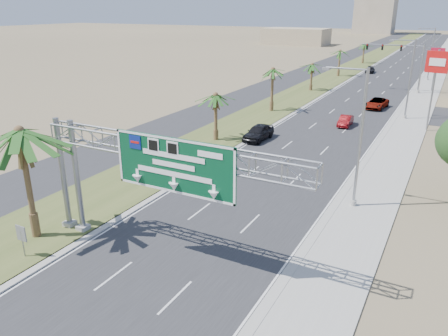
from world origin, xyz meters
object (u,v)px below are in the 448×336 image
object	(u,v)px
signal_mast	(409,63)
car_left_lane	(258,132)
sign_gantry	(154,158)
pole_sign_red_far	(437,57)
pole_sign_red_near	(437,67)
palm_near	(19,132)
car_mid_lane	(345,121)
car_far	(370,70)
car_right_lane	(377,103)

from	to	relation	value
signal_mast	car_left_lane	size ratio (longest dim) A/B	2.09
sign_gantry	signal_mast	world-z (taller)	signal_mast
car_left_lane	pole_sign_red_far	distance (m)	43.85
sign_gantry	pole_sign_red_near	world-z (taller)	pole_sign_red_near
palm_near	signal_mast	xyz separation A→B (m)	(14.37, 63.97, -2.08)
pole_sign_red_far	car_mid_lane	bearing A→B (deg)	-104.00
signal_mast	car_far	bearing A→B (deg)	114.50
car_mid_lane	signal_mast	bearing A→B (deg)	80.23
palm_near	car_right_lane	distance (m)	50.68
car_left_lane	signal_mast	bearing A→B (deg)	76.06
pole_sign_red_far	car_right_lane	bearing A→B (deg)	-107.87
palm_near	car_far	world-z (taller)	palm_near
pole_sign_red_near	car_right_lane	bearing A→B (deg)	127.65
car_far	car_mid_lane	bearing A→B (deg)	-87.67
sign_gantry	pole_sign_red_far	distance (m)	66.26
car_mid_lane	car_far	world-z (taller)	car_far
palm_near	car_left_lane	world-z (taller)	palm_near
palm_near	car_right_lane	size ratio (longest dim) A/B	1.59
car_far	pole_sign_red_far	bearing A→B (deg)	-57.56
signal_mast	car_right_lane	world-z (taller)	signal_mast
sign_gantry	car_far	xyz separation A→B (m)	(-3.55, 83.52, -5.41)
palm_near	pole_sign_red_near	distance (m)	43.89
palm_near	car_right_lane	world-z (taller)	palm_near
car_right_lane	palm_near	bearing A→B (deg)	-98.43
car_right_lane	car_far	size ratio (longest dim) A/B	1.18
car_left_lane	pole_sign_red_far	size ratio (longest dim) A/B	0.66
signal_mast	sign_gantry	bearing A→B (deg)	-95.74
car_mid_lane	car_far	distance (m)	49.00
car_mid_lane	pole_sign_red_far	distance (m)	31.94
car_mid_lane	pole_sign_red_near	world-z (taller)	pole_sign_red_near
car_right_lane	sign_gantry	bearing A→B (deg)	-89.36
sign_gantry	car_far	size ratio (longest dim) A/B	3.76
sign_gantry	car_mid_lane	world-z (taller)	sign_gantry
car_left_lane	pole_sign_red_near	size ratio (longest dim) A/B	0.53
signal_mast	pole_sign_red_far	world-z (taller)	signal_mast
signal_mast	pole_sign_red_far	distance (m)	5.33
palm_near	car_far	xyz separation A→B (m)	(4.58, 85.45, -6.28)
car_mid_lane	pole_sign_red_near	size ratio (longest dim) A/B	0.41
car_left_lane	car_mid_lane	bearing A→B (deg)	58.12
car_right_lane	pole_sign_red_near	size ratio (longest dim) A/B	0.56
sign_gantry	car_right_lane	bearing A→B (deg)	84.91
signal_mast	car_left_lane	distance (m)	39.30
pole_sign_red_far	signal_mast	bearing A→B (deg)	-139.04
pole_sign_red_near	pole_sign_red_far	world-z (taller)	pole_sign_red_near
car_mid_lane	pole_sign_red_far	bearing A→B (deg)	73.94
car_left_lane	car_mid_lane	distance (m)	12.59
car_mid_lane	car_left_lane	bearing A→B (deg)	-125.84
sign_gantry	signal_mast	distance (m)	62.37
car_left_lane	pole_sign_red_far	bearing A→B (deg)	72.29
sign_gantry	signal_mast	size ratio (longest dim) A/B	1.63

